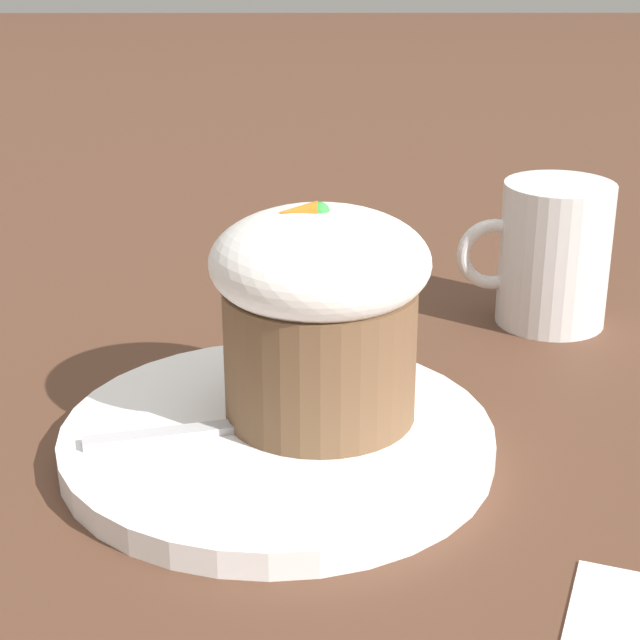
# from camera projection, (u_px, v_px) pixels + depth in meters

# --- Properties ---
(ground_plane) EXTENTS (4.00, 4.00, 0.00)m
(ground_plane) POSITION_uv_depth(u_px,v_px,m) (278.00, 452.00, 0.55)
(ground_plane) COLOR #513323
(dessert_plate) EXTENTS (0.22, 0.22, 0.01)m
(dessert_plate) POSITION_uv_depth(u_px,v_px,m) (278.00, 440.00, 0.55)
(dessert_plate) COLOR white
(dessert_plate) RESTS_ON ground_plane
(carrot_cake) EXTENTS (0.11, 0.11, 0.11)m
(carrot_cake) POSITION_uv_depth(u_px,v_px,m) (320.00, 309.00, 0.54)
(carrot_cake) COLOR brown
(carrot_cake) RESTS_ON dessert_plate
(spoon) EXTENTS (0.13, 0.05, 0.01)m
(spoon) POSITION_uv_depth(u_px,v_px,m) (269.00, 420.00, 0.54)
(spoon) COLOR #B7B7BC
(spoon) RESTS_ON dessert_plate
(coffee_cup) EXTENTS (0.10, 0.07, 0.09)m
(coffee_cup) POSITION_uv_depth(u_px,v_px,m) (552.00, 254.00, 0.70)
(coffee_cup) COLOR white
(coffee_cup) RESTS_ON ground_plane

